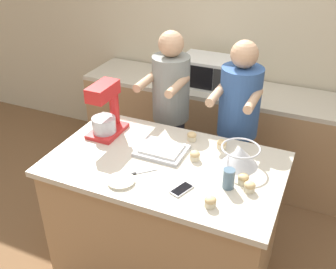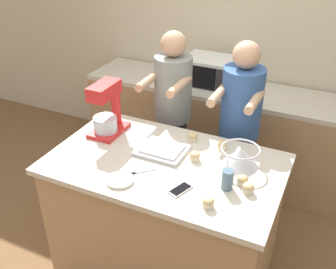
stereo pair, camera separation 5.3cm
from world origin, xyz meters
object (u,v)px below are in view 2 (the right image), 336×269
object	(u,v)px
stand_mixer	(107,111)
knife	(138,172)
baking_tray	(162,150)
cupcake_0	(195,156)
microwave_oven	(210,72)
cupcake_1	(208,202)
cupcake_5	(193,137)
person_left	(173,120)
cupcake_2	(222,145)
person_right	(238,135)
cell_phone	(180,190)
cupcake_3	(242,180)
small_plate	(120,180)
cupcake_4	(248,188)
mixing_bowl	(240,156)
drinking_glass	(227,180)

from	to	relation	value
stand_mixer	knife	distance (m)	0.59
baking_tray	cupcake_0	world-z (taller)	cupcake_0
baking_tray	knife	world-z (taller)	baking_tray
microwave_oven	cupcake_1	bearing A→B (deg)	-70.28
knife	cupcake_5	world-z (taller)	cupcake_5
person_left	cupcake_0	bearing A→B (deg)	-54.70
stand_mixer	cupcake_2	world-z (taller)	stand_mixer
person_right	stand_mixer	distance (m)	1.04
person_left	person_right	size ratio (longest dim) A/B	1.00
cell_phone	cupcake_5	xyz separation A→B (m)	(-0.15, 0.55, 0.03)
microwave_oven	cupcake_2	bearing A→B (deg)	-65.97
cupcake_3	small_plate	bearing A→B (deg)	-156.72
knife	stand_mixer	bearing A→B (deg)	141.21
microwave_oven	cupcake_3	size ratio (longest dim) A/B	6.93
cupcake_1	cupcake_2	xyz separation A→B (m)	(-0.12, 0.61, 0.00)
baking_tray	microwave_oven	distance (m)	1.31
cupcake_4	cupcake_5	bearing A→B (deg)	141.78
small_plate	person_left	bearing A→B (deg)	96.97
person_right	baking_tray	xyz separation A→B (m)	(-0.35, -0.63, 0.13)
cupcake_2	knife	bearing A→B (deg)	-128.11
cupcake_0	cupcake_1	size ratio (longest dim) A/B	1.00
stand_mixer	cupcake_1	xyz separation A→B (m)	(0.95, -0.47, -0.14)
baking_tray	small_plate	xyz separation A→B (m)	(-0.08, -0.40, -0.01)
baking_tray	stand_mixer	bearing A→B (deg)	170.91
microwave_oven	mixing_bowl	bearing A→B (deg)	-62.32
microwave_oven	cupcake_5	bearing A→B (deg)	-76.29
cupcake_5	knife	bearing A→B (deg)	-107.56
cupcake_4	cupcake_3	bearing A→B (deg)	130.62
microwave_oven	drinking_glass	xyz separation A→B (m)	(0.65, -1.49, -0.04)
cell_phone	knife	world-z (taller)	cell_phone
baking_tray	cupcake_1	world-z (taller)	cupcake_1
microwave_oven	cupcake_1	world-z (taller)	microwave_oven
cupcake_1	cupcake_3	world-z (taller)	same
drinking_glass	cupcake_5	size ratio (longest dim) A/B	1.87
knife	cupcake_2	bearing A→B (deg)	51.89
cupcake_0	cupcake_2	bearing A→B (deg)	60.66
stand_mixer	microwave_oven	world-z (taller)	stand_mixer
knife	cupcake_0	world-z (taller)	cupcake_0
drinking_glass	cupcake_5	xyz separation A→B (m)	(-0.39, 0.42, -0.03)
cell_phone	small_plate	bearing A→B (deg)	-167.91
baking_tray	cupcake_1	size ratio (longest dim) A/B	4.79
cupcake_1	cupcake_0	bearing A→B (deg)	120.99
small_plate	cupcake_1	size ratio (longest dim) A/B	2.51
stand_mixer	cell_phone	xyz separation A→B (m)	(0.75, -0.40, -0.16)
cupcake_3	cell_phone	bearing A→B (deg)	-145.65
drinking_glass	cupcake_1	distance (m)	0.21
cupcake_3	person_right	bearing A→B (deg)	107.38
drinking_glass	cupcake_0	distance (m)	0.34
cell_phone	small_plate	world-z (taller)	small_plate
cell_phone	cupcake_0	bearing A→B (deg)	97.33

